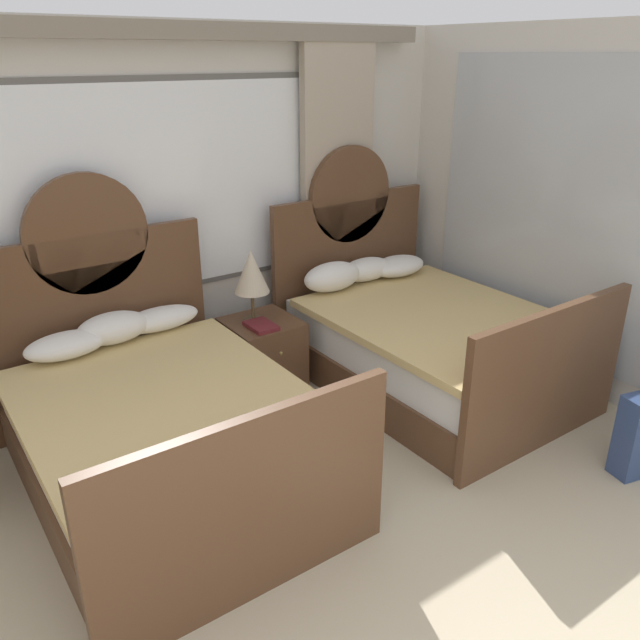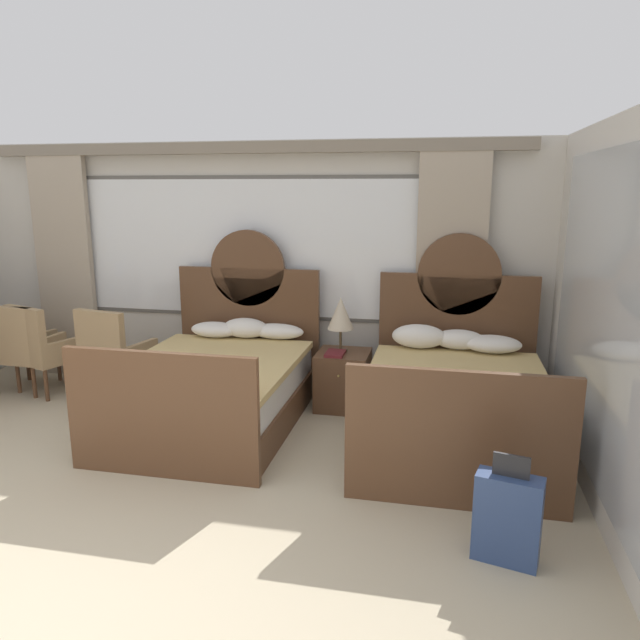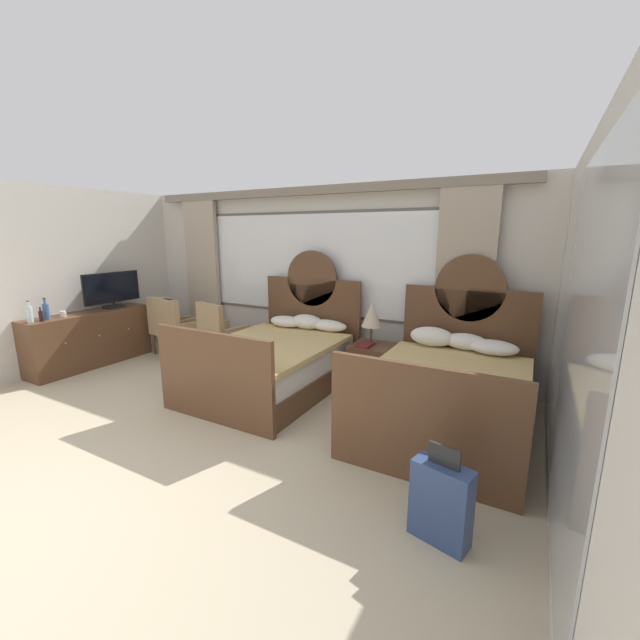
{
  "view_description": "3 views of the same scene",
  "coord_description": "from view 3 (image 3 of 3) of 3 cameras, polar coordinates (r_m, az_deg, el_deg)",
  "views": [
    {
      "loc": [
        -1.05,
        -0.19,
        2.48
      ],
      "look_at": [
        0.98,
        2.66,
        1.0
      ],
      "focal_mm": 35.61,
      "sensor_mm": 36.0,
      "label": 1
    },
    {
      "loc": [
        2.15,
        -1.99,
        2.22
      ],
      "look_at": [
        1.07,
        3.05,
        1.06
      ],
      "focal_mm": 33.27,
      "sensor_mm": 36.0,
      "label": 2
    },
    {
      "loc": [
        2.98,
        -1.0,
        2.01
      ],
      "look_at": [
        0.94,
        2.7,
        1.09
      ],
      "focal_mm": 22.12,
      "sensor_mm": 36.0,
      "label": 3
    }
  ],
  "objects": [
    {
      "name": "nightstand_between_beds",
      "position": [
        5.33,
        7.47,
        -6.59
      ],
      "size": [
        0.53,
        0.55,
        0.58
      ],
      "color": "brown",
      "rests_on": "ground_plane"
    },
    {
      "name": "book_on_nightstand",
      "position": [
        5.17,
        6.47,
        -3.6
      ],
      "size": [
        0.18,
        0.26,
        0.03
      ],
      "color": "maroon",
      "rests_on": "nightstand_between_beds"
    },
    {
      "name": "bottle_wine_dark",
      "position": [
        6.58,
        -35.35,
        0.51
      ],
      "size": [
        0.05,
        0.05,
        0.2
      ],
      "color": "black",
      "rests_on": "dresser_minibar"
    },
    {
      "name": "cup_on_dresser",
      "position": [
        6.76,
        -33.14,
        0.73
      ],
      "size": [
        0.11,
        0.08,
        0.08
      ],
      "color": "white",
      "rests_on": "dresser_minibar"
    },
    {
      "name": "armchair_by_window_left",
      "position": [
        6.32,
        -14.28,
        -1.66
      ],
      "size": [
        0.71,
        0.71,
        0.99
      ],
      "color": "tan",
      "rests_on": "ground_plane"
    },
    {
      "name": "table_lamp_on_nightstand",
      "position": [
        5.21,
        7.49,
        0.71
      ],
      "size": [
        0.27,
        0.27,
        0.56
      ],
      "color": "brown",
      "rests_on": "nightstand_between_beds"
    },
    {
      "name": "dresser_minibar",
      "position": [
        7.08,
        -30.3,
        -2.36
      ],
      "size": [
        0.5,
        1.8,
        0.84
      ],
      "color": "brown",
      "rests_on": "ground_plane"
    },
    {
      "name": "armchair_by_window_right",
      "position": [
        7.11,
        -20.84,
        -0.56
      ],
      "size": [
        0.63,
        0.63,
        0.99
      ],
      "color": "tan",
      "rests_on": "ground_plane"
    },
    {
      "name": "wall_back_window",
      "position": [
        6.05,
        -0.89,
        6.72
      ],
      "size": [
        6.46,
        0.22,
        2.7
      ],
      "color": "beige",
      "rests_on": "ground_plane"
    },
    {
      "name": "armchair_by_window_centre",
      "position": [
        6.92,
        -19.45,
        -0.78
      ],
      "size": [
        0.77,
        0.77,
        0.99
      ],
      "color": "tan",
      "rests_on": "ground_plane"
    },
    {
      "name": "wall_right_mirror",
      "position": [
        2.93,
        33.46,
        -2.81
      ],
      "size": [
        0.08,
        4.82,
        2.7
      ],
      "color": "beige",
      "rests_on": "ground_plane"
    },
    {
      "name": "bottle_spirit_blue",
      "position": [
        6.67,
        -34.87,
        1.07
      ],
      "size": [
        0.08,
        0.08,
        0.31
      ],
      "color": "#385B99",
      "rests_on": "dresser_minibar"
    },
    {
      "name": "ground_plane",
      "position": [
        3.73,
        -38.38,
        -23.23
      ],
      "size": [
        24.0,
        24.0,
        0.0
      ],
      "primitive_type": "plane",
      "color": "#BCAD8E"
    },
    {
      "name": "suitcase_on_floor",
      "position": [
        2.97,
        17.09,
        -23.94
      ],
      "size": [
        0.42,
        0.25,
        0.69
      ],
      "color": "navy",
      "rests_on": "ground_plane"
    },
    {
      "name": "bed_near_mirror",
      "position": [
        4.42,
        17.96,
        -9.89
      ],
      "size": [
        1.57,
        2.18,
        1.78
      ],
      "color": "brown",
      "rests_on": "ground_plane"
    },
    {
      "name": "bed_near_window",
      "position": [
        5.25,
        -6.62,
        -5.85
      ],
      "size": [
        1.57,
        2.18,
        1.78
      ],
      "color": "brown",
      "rests_on": "ground_plane"
    },
    {
      "name": "bottle_water_clear",
      "position": [
        6.56,
        -36.43,
        0.7
      ],
      "size": [
        0.08,
        0.08,
        0.3
      ],
      "color": "silver",
      "rests_on": "dresser_minibar"
    },
    {
      "name": "wall_left",
      "position": [
        6.88,
        -36.89,
        4.37
      ],
      "size": [
        0.07,
        4.82,
        2.7
      ],
      "color": "beige",
      "rests_on": "ground_plane"
    },
    {
      "name": "tv_flatscreen",
      "position": [
        7.16,
        -27.84,
        3.91
      ],
      "size": [
        0.2,
        0.94,
        0.57
      ],
      "color": "black",
      "rests_on": "dresser_minibar"
    }
  ]
}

